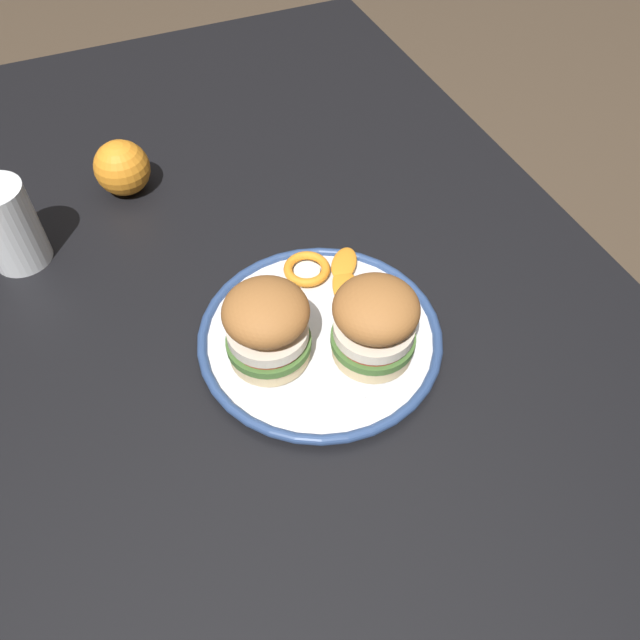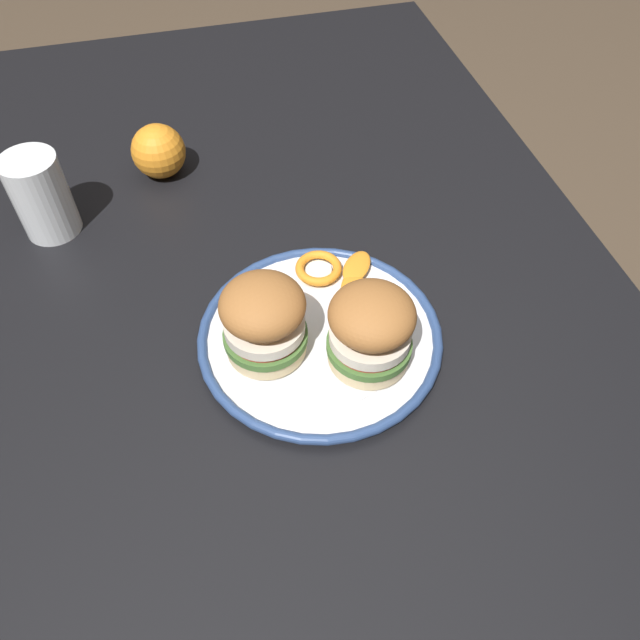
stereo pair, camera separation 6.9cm
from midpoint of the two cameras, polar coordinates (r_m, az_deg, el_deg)
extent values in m
plane|color=#4C3D2D|center=(1.41, -4.45, -18.10)|extent=(8.00, 8.00, 0.00)
cube|color=black|center=(0.80, -7.45, 0.30)|extent=(1.47, 0.91, 0.03)
cube|color=black|center=(1.61, -0.22, 13.73)|extent=(0.06, 0.06, 0.68)
cylinder|color=white|center=(0.74, -2.64, -1.81)|extent=(0.26, 0.26, 0.01)
torus|color=navy|center=(0.74, -2.66, -1.53)|extent=(0.29, 0.29, 0.01)
cylinder|color=white|center=(0.74, -2.66, -1.48)|extent=(0.20, 0.20, 0.00)
cylinder|color=beige|center=(0.71, 2.00, -2.51)|extent=(0.09, 0.09, 0.02)
cylinder|color=#477033|center=(0.70, 2.03, -1.83)|extent=(0.10, 0.10, 0.01)
cylinder|color=#BC3828|center=(0.69, 2.05, -1.42)|extent=(0.08, 0.08, 0.01)
cylinder|color=silver|center=(0.68, 2.07, -0.91)|extent=(0.09, 0.09, 0.01)
ellipsoid|color=#A36633|center=(0.66, 2.15, 0.87)|extent=(0.12, 0.12, 0.05)
cylinder|color=beige|center=(0.71, -7.34, -2.77)|extent=(0.09, 0.09, 0.02)
cylinder|color=#477033|center=(0.70, -7.46, -2.09)|extent=(0.10, 0.10, 0.01)
cylinder|color=#BC3828|center=(0.70, -7.52, -1.69)|extent=(0.08, 0.08, 0.01)
cylinder|color=silver|center=(0.69, -7.61, -1.18)|extent=(0.09, 0.09, 0.01)
ellipsoid|color=#A36633|center=(0.66, -7.90, 0.58)|extent=(0.12, 0.12, 0.05)
torus|color=orange|center=(0.79, -3.68, 4.50)|extent=(0.08, 0.08, 0.01)
cylinder|color=#F4E5C6|center=(0.80, -3.67, 4.29)|extent=(0.03, 0.03, 0.00)
ellipsoid|color=orange|center=(0.80, -0.27, 5.01)|extent=(0.07, 0.06, 0.01)
ellipsoid|color=orange|center=(0.77, 0.01, 2.43)|extent=(0.08, 0.05, 0.01)
cylinder|color=white|center=(0.91, -28.35, 7.41)|extent=(0.07, 0.07, 0.11)
cylinder|color=silver|center=(0.92, -27.80, 6.34)|extent=(0.07, 0.07, 0.07)
sphere|color=orange|center=(0.97, -19.45, 12.74)|extent=(0.08, 0.08, 0.08)
camera|label=1|loc=(0.03, -92.75, -3.36)|focal=35.42mm
camera|label=2|loc=(0.03, 87.25, 3.36)|focal=35.42mm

